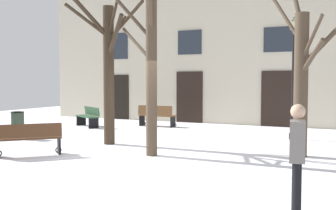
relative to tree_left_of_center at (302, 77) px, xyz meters
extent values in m
plane|color=white|center=(-3.76, -1.90, -2.08)|extent=(31.79, 31.79, 0.00)
cube|color=beige|center=(-3.76, 6.97, 1.97)|extent=(19.87, 0.40, 8.09)
cube|color=black|center=(-9.75, 6.75, -0.95)|extent=(0.92, 0.08, 2.26)
cube|color=#262D38|center=(-9.75, 6.75, 1.64)|extent=(0.83, 0.06, 1.31)
cube|color=black|center=(-5.96, 6.75, -0.88)|extent=(1.30, 0.08, 2.39)
cube|color=#262D38|center=(-5.96, 6.75, 1.67)|extent=(1.17, 0.06, 1.11)
cube|color=black|center=(-1.89, 6.75, -0.88)|extent=(1.39, 0.08, 2.39)
cube|color=#262D38|center=(-1.89, 6.75, 1.64)|extent=(1.25, 0.06, 1.05)
cylinder|color=#4C3D2D|center=(-0.02, -0.01, -0.22)|extent=(0.36, 0.36, 3.72)
cylinder|color=#4C3D2D|center=(0.27, -0.35, 0.47)|extent=(0.73, 0.83, 0.90)
cylinder|color=#4C3D2D|center=(0.51, 0.07, 0.85)|extent=(1.16, 0.29, 1.27)
cylinder|color=#4C3D2D|center=(-0.20, 0.32, 1.88)|extent=(0.53, 0.80, 1.27)
cylinder|color=#4C3D2D|center=(0.26, -0.33, 0.93)|extent=(0.66, 0.76, 1.14)
cylinder|color=#4C3D2D|center=(-0.48, 0.34, 1.56)|extent=(1.03, 0.82, 1.45)
cylinder|color=#382B1E|center=(-5.68, -0.41, 0.05)|extent=(0.33, 0.33, 4.26)
cylinder|color=#382B1E|center=(-5.48, -0.21, 1.46)|extent=(0.53, 0.54, 0.93)
cylinder|color=#382B1E|center=(-5.27, -0.66, 1.99)|extent=(0.92, 0.62, 1.54)
cylinder|color=#382B1E|center=(-5.24, -0.73, 1.21)|extent=(1.03, 0.80, 1.22)
cylinder|color=#382B1E|center=(-6.00, -0.91, 1.83)|extent=(0.78, 1.15, 1.25)
cylinder|color=#382B1E|center=(-4.99, -0.54, 1.66)|extent=(1.45, 0.39, 1.14)
cylinder|color=#382B1E|center=(-6.09, -0.92, 1.70)|extent=(0.94, 1.13, 0.99)
cylinder|color=#4C3D2D|center=(-3.57, -1.57, 0.14)|extent=(0.29, 0.29, 4.44)
cylinder|color=#4C3D2D|center=(-3.44, -1.86, 1.65)|extent=(0.39, 0.70, 1.02)
cylinder|color=#4C3D2D|center=(-4.22, -1.20, 0.91)|extent=(1.38, 0.84, 1.05)
cylinder|color=#4C3D2D|center=(-4.14, -1.60, 1.60)|extent=(1.21, 0.16, 1.29)
cylinder|color=black|center=(-0.70, 3.14, -0.25)|extent=(0.10, 0.10, 3.66)
cylinder|color=black|center=(-0.70, 3.14, -1.98)|extent=(0.22, 0.22, 0.20)
cube|color=beige|center=(-0.70, 3.14, 1.77)|extent=(0.24, 0.24, 0.36)
cone|color=black|center=(-0.70, 3.14, 1.95)|extent=(0.30, 0.30, 0.14)
cylinder|color=#2D3D2D|center=(-9.15, -0.77, -1.63)|extent=(0.43, 0.43, 0.89)
torus|color=black|center=(-9.15, -0.77, -1.17)|extent=(0.46, 0.46, 0.04)
cube|color=#51331E|center=(-6.47, -2.99, -1.61)|extent=(1.43, 1.47, 0.05)
cube|color=#51331E|center=(-6.34, -3.12, -1.39)|extent=(1.22, 1.27, 0.36)
cube|color=black|center=(-5.95, -2.44, -1.84)|extent=(0.31, 0.30, 0.47)
torus|color=black|center=(-6.06, -2.33, -2.00)|extent=(0.14, 0.14, 0.17)
cube|color=#2D4C33|center=(-9.19, 3.17, -1.63)|extent=(1.55, 1.20, 0.05)
cube|color=#2D4C33|center=(-9.08, 3.35, -1.41)|extent=(1.35, 0.89, 0.36)
cube|color=black|center=(-9.79, 3.54, -1.85)|extent=(0.27, 0.39, 0.45)
torus|color=black|center=(-9.89, 3.39, -2.00)|extent=(0.16, 0.11, 0.17)
cube|color=black|center=(-8.59, 2.80, -1.85)|extent=(0.27, 0.39, 0.45)
torus|color=black|center=(-8.69, 2.65, -2.00)|extent=(0.16, 0.11, 0.17)
cube|color=brown|center=(-6.58, 4.63, -1.61)|extent=(1.61, 0.52, 0.05)
cube|color=brown|center=(-6.58, 4.41, -1.37)|extent=(1.60, 0.13, 0.40)
cube|color=black|center=(-5.84, 4.65, -1.84)|extent=(0.07, 0.43, 0.47)
torus|color=black|center=(-5.85, 4.84, -2.00)|extent=(0.17, 0.03, 0.17)
cube|color=black|center=(-7.32, 4.61, -1.84)|extent=(0.07, 0.43, 0.47)
torus|color=black|center=(-7.33, 4.80, -2.00)|extent=(0.17, 0.03, 0.17)
cylinder|color=black|center=(0.60, -4.77, -1.68)|extent=(0.14, 0.14, 0.79)
cylinder|color=black|center=(0.62, -4.95, -1.68)|extent=(0.14, 0.14, 0.79)
cube|color=slate|center=(0.61, -4.86, -0.98)|extent=(0.27, 0.41, 0.61)
sphere|color=tan|center=(0.61, -4.86, -0.54)|extent=(0.22, 0.22, 0.22)
camera|label=1|loc=(1.50, -11.14, -0.08)|focal=44.14mm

